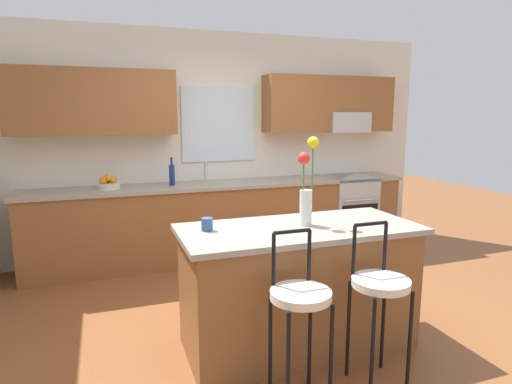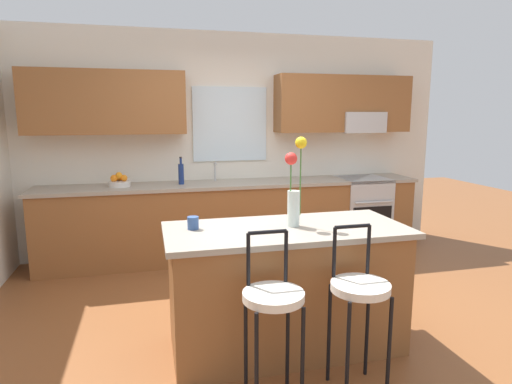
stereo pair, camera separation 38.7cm
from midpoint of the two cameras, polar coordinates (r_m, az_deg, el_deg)
name	(u,v)px [view 1 (the left image)]	position (r m, az deg, el deg)	size (l,w,h in m)	color
ground_plane	(280,316)	(3.89, 0.28, -16.07)	(14.00, 14.00, 0.00)	brown
back_wall_assembly	(222,132)	(5.41, -6.61, 7.88)	(5.60, 0.50, 2.70)	silver
counter_run	(226,220)	(5.27, -6.04, -3.66)	(4.56, 0.64, 0.92)	brown
sink_faucet	(205,170)	(5.25, -8.80, 2.84)	(0.02, 0.13, 0.23)	#B7BABC
oven_range	(347,211)	(5.85, 10.09, -2.43)	(0.60, 0.64, 0.92)	#B7BABC
kitchen_island	(298,286)	(3.28, 2.16, -12.33)	(1.73, 0.78, 0.92)	brown
bar_stool_near	(300,302)	(2.60, 1.45, -14.39)	(0.36, 0.36, 1.04)	black
bar_stool_middle	(380,290)	(2.83, 12.16, -12.54)	(0.36, 0.36, 1.04)	black
flower_vase	(307,186)	(3.11, 3.17, 0.71)	(0.16, 0.10, 0.64)	silver
mug_ceramic	(207,224)	(3.05, -10.09, -4.25)	(0.08, 0.08, 0.09)	#33518C
fruit_bowl_oranges	(108,184)	(5.04, -20.96, 1.00)	(0.24, 0.24, 0.16)	silver
bottle_olive_oil	(172,174)	(5.05, -13.17, 2.26)	(0.06, 0.06, 0.32)	navy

